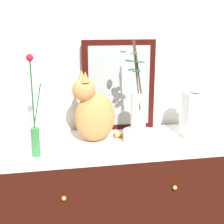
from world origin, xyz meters
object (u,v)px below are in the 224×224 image
(sideboard, at_px, (112,205))
(bowl_porcelain, at_px, (138,136))
(cat_sitting, at_px, (94,112))
(vase_glass_clear, at_px, (138,108))
(mirror_leaning, at_px, (119,86))
(jar_lidded_porcelain, at_px, (194,111))
(vase_slim_green, at_px, (35,129))
(candle_pillar, at_px, (33,135))

(sideboard, relative_size, bowl_porcelain, 7.71)
(cat_sitting, height_order, vase_glass_clear, vase_glass_clear)
(sideboard, xyz_separation_m, bowl_porcelain, (0.15, -0.02, 0.44))
(sideboard, bearing_deg, vase_glass_clear, -9.30)
(mirror_leaning, bearing_deg, vase_glass_clear, -77.11)
(bowl_porcelain, xyz_separation_m, jar_lidded_porcelain, (0.34, 0.02, 0.13))
(vase_slim_green, height_order, vase_glass_clear, vase_glass_clear)
(cat_sitting, bearing_deg, jar_lidded_porcelain, -3.57)
(sideboard, height_order, mirror_leaning, mirror_leaning)
(cat_sitting, height_order, vase_slim_green, vase_slim_green)
(jar_lidded_porcelain, bearing_deg, candle_pillar, 174.96)
(sideboard, bearing_deg, jar_lidded_porcelain, 0.17)
(sideboard, xyz_separation_m, jar_lidded_porcelain, (0.49, 0.00, 0.57))
(sideboard, bearing_deg, mirror_leaning, 69.31)
(bowl_porcelain, relative_size, candle_pillar, 1.77)
(mirror_leaning, height_order, vase_slim_green, mirror_leaning)
(cat_sitting, bearing_deg, bowl_porcelain, -13.66)
(mirror_leaning, xyz_separation_m, candle_pillar, (-0.53, -0.14, -0.24))
(sideboard, bearing_deg, candle_pillar, 169.28)
(jar_lidded_porcelain, height_order, candle_pillar, jar_lidded_porcelain)
(sideboard, relative_size, jar_lidded_porcelain, 3.67)
(bowl_porcelain, bearing_deg, jar_lidded_porcelain, 3.81)
(vase_glass_clear, height_order, candle_pillar, vase_glass_clear)
(bowl_porcelain, bearing_deg, vase_glass_clear, -145.68)
(cat_sitting, xyz_separation_m, vase_slim_green, (-0.32, -0.16, -0.02))
(vase_slim_green, relative_size, bowl_porcelain, 3.04)
(vase_slim_green, xyz_separation_m, vase_glass_clear, (0.56, 0.10, 0.05))
(vase_slim_green, distance_m, bowl_porcelain, 0.58)
(bowl_porcelain, bearing_deg, cat_sitting, 166.34)
(candle_pillar, bearing_deg, mirror_leaning, 15.27)
(vase_glass_clear, distance_m, jar_lidded_porcelain, 0.35)
(jar_lidded_porcelain, bearing_deg, vase_slim_green, -172.39)
(vase_slim_green, xyz_separation_m, candle_pillar, (-0.02, 0.20, -0.11))
(vase_slim_green, xyz_separation_m, jar_lidded_porcelain, (0.91, 0.12, 0.01))
(sideboard, distance_m, cat_sitting, 0.59)
(cat_sitting, xyz_separation_m, vase_glass_clear, (0.24, -0.06, 0.03))
(bowl_porcelain, bearing_deg, sideboard, 171.66)
(bowl_porcelain, xyz_separation_m, vase_glass_clear, (-0.00, -0.00, 0.17))
(mirror_leaning, relative_size, bowl_porcelain, 3.30)
(cat_sitting, relative_size, jar_lidded_porcelain, 1.15)
(cat_sitting, relative_size, bowl_porcelain, 2.42)
(jar_lidded_porcelain, bearing_deg, vase_glass_clear, -175.89)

